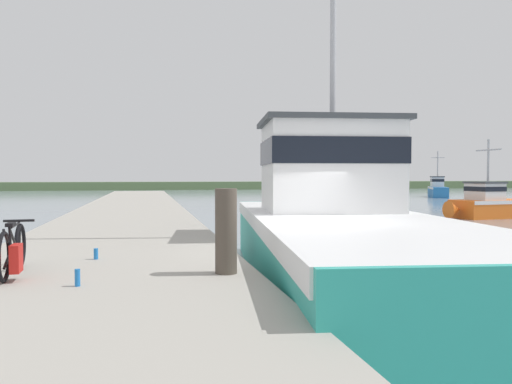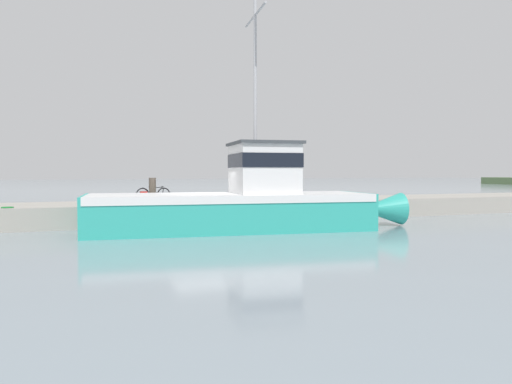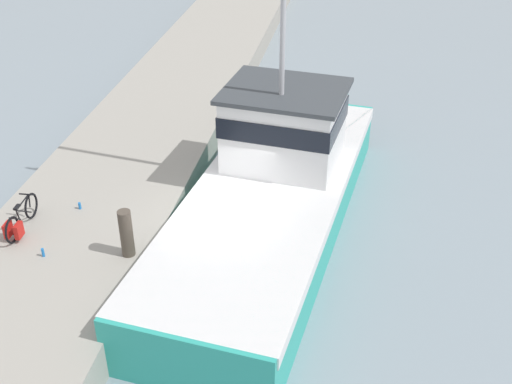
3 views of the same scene
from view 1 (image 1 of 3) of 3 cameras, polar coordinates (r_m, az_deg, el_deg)
The scene contains 10 objects.
ground_plane at distance 9.75m, azimuth 6.07°, elevation -12.44°, with size 320.00×320.00×0.00m, color #84939E.
dock_pier at distance 9.18m, azimuth -16.60°, elevation -10.25°, with size 4.59×80.00×0.98m, color #A39E93.
far_shoreline at distance 95.21m, azimuth 7.88°, elevation 0.78°, with size 180.00×5.00×1.38m, color #567047.
fishing_boat_main at distance 11.37m, azimuth 9.32°, elevation -4.00°, with size 5.30×14.30×10.95m.
boat_orange_near at distance 60.96m, azimuth 20.03°, elevation 0.32°, with size 4.46×7.18×5.24m.
boat_green_anchored at distance 31.71m, azimuth 25.08°, elevation -1.23°, with size 5.53×2.60×4.51m.
bicycle_touring at distance 7.86m, azimuth -26.28°, elevation -6.20°, with size 0.47×1.79×0.76m.
mooring_post at distance 7.29m, azimuth -3.45°, elevation -4.47°, with size 0.32×0.32×1.24m, color #51473D.
water_bottle_on_curb at distance 8.99m, azimuth -17.83°, elevation -6.74°, with size 0.07×0.07×0.19m, color blue.
water_bottle_by_bike at distance 6.90m, azimuth -19.73°, elevation -9.20°, with size 0.07×0.07×0.22m, color blue.
Camera 1 is at (-3.00, -8.96, 2.40)m, focal length 35.00 mm.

